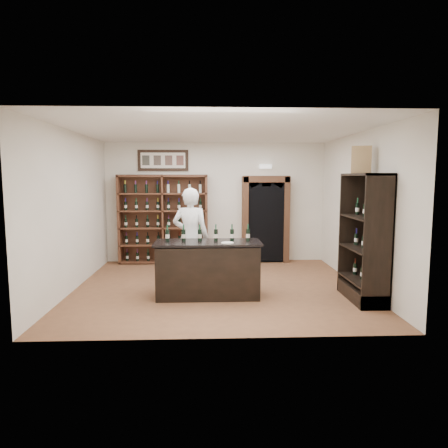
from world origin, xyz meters
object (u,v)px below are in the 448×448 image
Objects in this scene: counter_bottle_0 at (167,235)px; side_cabinet at (365,257)px; shopkeeper at (191,237)px; tasting_counter at (208,269)px; wine_shelf at (164,219)px; wine_crate at (361,160)px.

counter_bottle_0 is 3.48m from side_cabinet.
tasting_counter is at bearing 124.27° from shopkeeper.
wine_shelf is at bearing -61.68° from shopkeeper.
shopkeeper is at bearing 59.38° from counter_bottle_0.
counter_bottle_0 is 0.15× the size of shopkeeper.
wine_shelf is 5.00m from wine_crate.
shopkeeper is 3.45m from wine_crate.
wine_shelf is 4.62× the size of wine_crate.
wine_crate reaches higher than tasting_counter.
wine_crate is at bearing -1.72° from counter_bottle_0.
wine_shelf is 2.35m from shopkeeper.
counter_bottle_0 is 3.66m from wine_crate.
wine_crate is (3.79, -2.97, 1.34)m from wine_shelf.
tasting_counter is 0.92m from shopkeeper.
wine_shelf reaches higher than counter_bottle_0.
side_cabinet is 1.70m from wine_crate.
wine_shelf reaches higher than shopkeeper.
shopkeeper is at bearing 161.60° from side_cabinet.
shopkeeper is (0.39, 0.65, -0.14)m from counter_bottle_0.
side_cabinet is (2.72, -0.30, 0.26)m from tasting_counter.
side_cabinet is at bearing -40.21° from wine_shelf.
wine_crate is at bearing 175.29° from shopkeeper.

